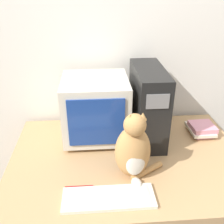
{
  "coord_description": "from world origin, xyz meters",
  "views": [
    {
      "loc": [
        -0.2,
        -0.78,
        1.72
      ],
      "look_at": [
        -0.09,
        0.52,
        1.03
      ],
      "focal_mm": 42.0,
      "sensor_mm": 36.0,
      "label": 1
    }
  ],
  "objects_px": {
    "computer_tower": "(148,104)",
    "keyboard": "(109,198)",
    "cat": "(133,150)",
    "book_stack": "(201,129)",
    "crt_monitor": "(96,108)",
    "pen": "(79,186)"
  },
  "relations": [
    {
      "from": "computer_tower",
      "to": "book_stack",
      "type": "relative_size",
      "value": 2.35
    },
    {
      "from": "crt_monitor",
      "to": "keyboard",
      "type": "bearing_deg",
      "value": -85.62
    },
    {
      "from": "crt_monitor",
      "to": "book_stack",
      "type": "height_order",
      "value": "crt_monitor"
    },
    {
      "from": "cat",
      "to": "book_stack",
      "type": "xyz_separation_m",
      "value": [
        0.53,
        0.38,
        -0.13
      ]
    },
    {
      "from": "computer_tower",
      "to": "pen",
      "type": "xyz_separation_m",
      "value": [
        -0.43,
        -0.46,
        -0.23
      ]
    },
    {
      "from": "cat",
      "to": "computer_tower",
      "type": "bearing_deg",
      "value": 59.9
    },
    {
      "from": "keyboard",
      "to": "pen",
      "type": "height_order",
      "value": "keyboard"
    },
    {
      "from": "crt_monitor",
      "to": "computer_tower",
      "type": "height_order",
      "value": "computer_tower"
    },
    {
      "from": "crt_monitor",
      "to": "pen",
      "type": "height_order",
      "value": "crt_monitor"
    },
    {
      "from": "cat",
      "to": "book_stack",
      "type": "relative_size",
      "value": 1.93
    },
    {
      "from": "pen",
      "to": "book_stack",
      "type": "bearing_deg",
      "value": 28.85
    },
    {
      "from": "pen",
      "to": "keyboard",
      "type": "bearing_deg",
      "value": -32.91
    },
    {
      "from": "cat",
      "to": "crt_monitor",
      "type": "bearing_deg",
      "value": 105.6
    },
    {
      "from": "computer_tower",
      "to": "keyboard",
      "type": "relative_size",
      "value": 1.05
    },
    {
      "from": "crt_monitor",
      "to": "book_stack",
      "type": "bearing_deg",
      "value": -2.26
    },
    {
      "from": "computer_tower",
      "to": "keyboard",
      "type": "bearing_deg",
      "value": -117.67
    },
    {
      "from": "cat",
      "to": "pen",
      "type": "distance_m",
      "value": 0.34
    },
    {
      "from": "crt_monitor",
      "to": "keyboard",
      "type": "xyz_separation_m",
      "value": [
        0.04,
        -0.57,
        -0.2
      ]
    },
    {
      "from": "book_stack",
      "to": "pen",
      "type": "bearing_deg",
      "value": -151.15
    },
    {
      "from": "computer_tower",
      "to": "pen",
      "type": "height_order",
      "value": "computer_tower"
    },
    {
      "from": "pen",
      "to": "cat",
      "type": "bearing_deg",
      "value": 14.46
    },
    {
      "from": "keyboard",
      "to": "pen",
      "type": "xyz_separation_m",
      "value": [
        -0.15,
        0.09,
        -0.01
      ]
    }
  ]
}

